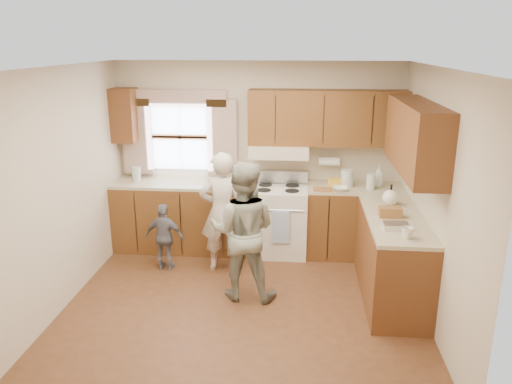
# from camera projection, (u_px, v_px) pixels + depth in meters

# --- Properties ---
(room) EXTENTS (3.80, 3.80, 3.80)m
(room) POSITION_uv_depth(u_px,v_px,m) (243.00, 194.00, 5.06)
(room) COLOR #502C18
(room) RESTS_ON ground
(kitchen_fixtures) EXTENTS (3.80, 2.25, 2.15)m
(kitchen_fixtures) POSITION_uv_depth(u_px,v_px,m) (302.00, 202.00, 6.15)
(kitchen_fixtures) COLOR #4B2810
(kitchen_fixtures) RESTS_ON ground
(stove) EXTENTS (0.76, 0.67, 1.07)m
(stove) POSITION_uv_depth(u_px,v_px,m) (278.00, 219.00, 6.63)
(stove) COLOR silver
(stove) RESTS_ON ground
(woman_left) EXTENTS (0.60, 0.46, 1.49)m
(woman_left) POSITION_uv_depth(u_px,v_px,m) (222.00, 212.00, 6.05)
(woman_left) COLOR beige
(woman_left) RESTS_ON ground
(woman_right) EXTENTS (0.79, 0.63, 1.54)m
(woman_right) POSITION_uv_depth(u_px,v_px,m) (243.00, 231.00, 5.37)
(woman_right) COLOR #223728
(woman_right) RESTS_ON ground
(child) EXTENTS (0.52, 0.27, 0.85)m
(child) POSITION_uv_depth(u_px,v_px,m) (165.00, 237.00, 6.13)
(child) COLOR slate
(child) RESTS_ON ground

